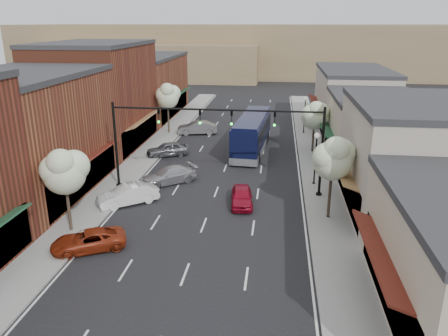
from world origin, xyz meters
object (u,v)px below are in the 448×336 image
(tree_right_near, at_px, (334,157))
(tree_right_far, at_px, (315,115))
(tree_left_near, at_px, (64,170))
(lamp_post_near, at_px, (316,150))
(parked_car_e, at_px, (197,128))
(red_hatchback, at_px, (242,197))
(signal_mast_right, at_px, (290,138))
(parked_car_d, at_px, (168,149))
(parked_car_a, at_px, (88,241))
(coach_bus, at_px, (252,133))
(tree_left_far, at_px, (168,96))
(signal_mast_left, at_px, (144,133))
(lamp_post_far, at_px, (305,109))
(parked_car_c, at_px, (169,175))
(parked_car_b, at_px, (128,195))

(tree_right_near, xyz_separation_m, tree_right_far, (0.00, 16.00, -0.46))
(tree_left_near, xyz_separation_m, lamp_post_near, (16.05, 10.56, -1.22))
(parked_car_e, bearing_deg, red_hatchback, 6.87)
(signal_mast_right, xyz_separation_m, tree_left_near, (-13.87, -8.05, -0.40))
(red_hatchback, xyz_separation_m, parked_car_d, (-8.42, 11.34, 0.05))
(parked_car_a, relative_size, parked_car_d, 1.04)
(coach_bus, relative_size, parked_car_d, 2.93)
(signal_mast_right, distance_m, tree_right_far, 12.27)
(tree_left_far, bearing_deg, coach_bus, -29.66)
(coach_bus, bearing_deg, parked_car_d, -155.35)
(tree_right_far, height_order, parked_car_a, tree_right_far)
(tree_right_near, xyz_separation_m, red_hatchback, (-6.12, 1.73, -3.79))
(red_hatchback, bearing_deg, coach_bus, 84.68)
(tree_left_far, height_order, parked_car_a, tree_left_far)
(lamp_post_near, distance_m, red_hatchback, 7.74)
(signal_mast_left, relative_size, lamp_post_far, 1.85)
(parked_car_a, bearing_deg, parked_car_d, 153.27)
(coach_bus, distance_m, parked_car_e, 9.32)
(tree_right_far, height_order, tree_left_far, tree_left_far)
(tree_right_far, xyz_separation_m, parked_car_a, (-14.55, -22.03, -3.39))
(signal_mast_left, xyz_separation_m, tree_left_far, (-2.63, 17.95, -0.02))
(tree_right_near, xyz_separation_m, parked_car_d, (-14.55, 13.07, -3.74))
(lamp_post_near, bearing_deg, parked_car_c, -175.13)
(tree_left_far, xyz_separation_m, parked_car_c, (4.05, -16.47, -3.92))
(parked_car_c, bearing_deg, parked_car_d, 157.61)
(coach_bus, bearing_deg, signal_mast_left, -118.14)
(red_hatchback, xyz_separation_m, parked_car_e, (-7.10, 20.49, 0.12))
(tree_right_far, height_order, red_hatchback, tree_right_far)
(lamp_post_near, bearing_deg, signal_mast_right, -131.05)
(parked_car_a, relative_size, parked_car_c, 0.91)
(tree_right_near, bearing_deg, tree_right_far, 90.00)
(lamp_post_near, height_order, parked_car_a, lamp_post_near)
(parked_car_a, distance_m, parked_car_b, 6.87)
(parked_car_a, xyz_separation_m, parked_car_d, (0.00, 19.09, 0.11))
(tree_left_near, bearing_deg, parked_car_e, 82.65)
(tree_left_near, xyz_separation_m, parked_car_a, (2.05, -2.03, -3.62))
(lamp_post_far, height_order, parked_car_d, lamp_post_far)
(red_hatchback, relative_size, parked_car_d, 0.93)
(coach_bus, height_order, red_hatchback, coach_bus)
(lamp_post_near, relative_size, parked_car_e, 0.94)
(tree_left_near, distance_m, lamp_post_far, 32.35)
(signal_mast_left, xyz_separation_m, lamp_post_far, (13.42, 20.00, -1.62))
(signal_mast_right, height_order, parked_car_e, signal_mast_right)
(parked_car_a, bearing_deg, tree_right_near, 85.77)
(tree_left_near, bearing_deg, signal_mast_left, 71.90)
(parked_car_b, bearing_deg, parked_car_c, 120.32)
(lamp_post_far, bearing_deg, parked_car_b, -120.98)
(signal_mast_right, height_order, red_hatchback, signal_mast_right)
(signal_mast_right, height_order, signal_mast_left, same)
(signal_mast_left, xyz_separation_m, tree_right_near, (13.97, -4.05, -0.17))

